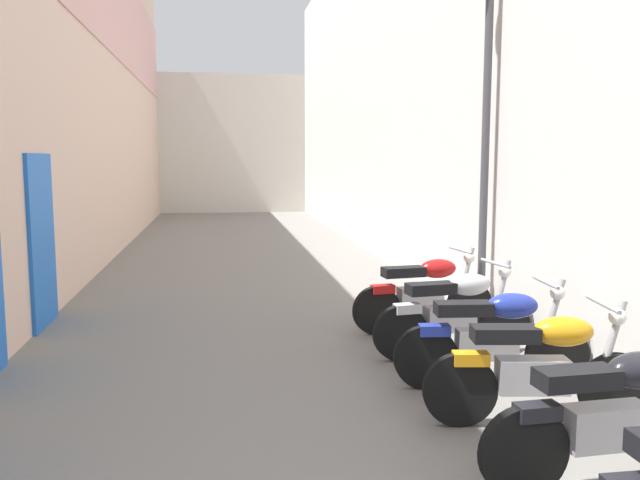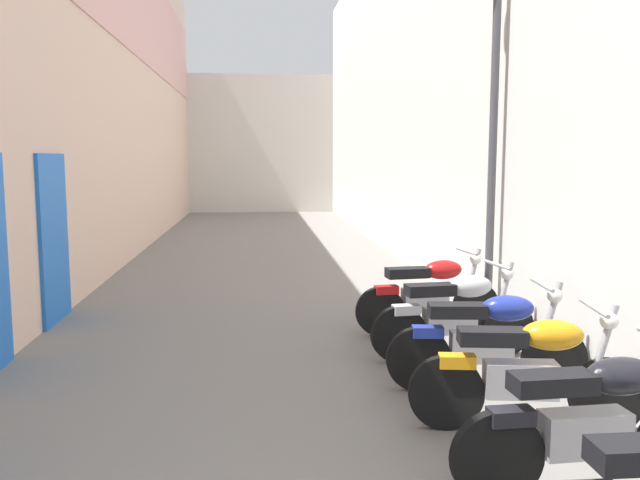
# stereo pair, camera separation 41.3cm
# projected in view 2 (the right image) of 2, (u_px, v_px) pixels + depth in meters

# --- Properties ---
(ground_plane) EXTENTS (41.21, 41.21, 0.00)m
(ground_plane) POSITION_uv_depth(u_px,v_px,m) (268.00, 279.00, 11.68)
(ground_plane) COLOR slate
(building_left) EXTENTS (0.45, 25.21, 7.88)m
(building_left) POSITION_uv_depth(u_px,v_px,m) (109.00, 64.00, 12.81)
(building_left) COLOR beige
(building_left) RESTS_ON ground
(building_right) EXTENTS (0.45, 25.21, 7.82)m
(building_right) POSITION_uv_depth(u_px,v_px,m) (413.00, 72.00, 13.45)
(building_right) COLOR silver
(building_right) RESTS_ON ground
(building_far_end) EXTENTS (8.70, 2.00, 5.41)m
(building_far_end) POSITION_uv_depth(u_px,v_px,m) (261.00, 144.00, 26.75)
(building_far_end) COLOR beige
(building_far_end) RESTS_ON ground
(motorcycle_third) EXTENTS (1.85, 0.58, 1.04)m
(motorcycle_third) POSITION_uv_depth(u_px,v_px,m) (594.00, 420.00, 4.12)
(motorcycle_third) COLOR black
(motorcycle_third) RESTS_ON ground
(motorcycle_fourth) EXTENTS (1.84, 0.58, 1.04)m
(motorcycle_fourth) POSITION_uv_depth(u_px,v_px,m) (529.00, 370.00, 5.10)
(motorcycle_fourth) COLOR black
(motorcycle_fourth) RESTS_ON ground
(motorcycle_fifth) EXTENTS (1.85, 0.58, 1.04)m
(motorcycle_fifth) POSITION_uv_depth(u_px,v_px,m) (488.00, 338.00, 6.00)
(motorcycle_fifth) COLOR black
(motorcycle_fifth) RESTS_ON ground
(motorcycle_sixth) EXTENTS (1.85, 0.58, 1.04)m
(motorcycle_sixth) POSITION_uv_depth(u_px,v_px,m) (455.00, 313.00, 6.99)
(motorcycle_sixth) COLOR black
(motorcycle_sixth) RESTS_ON ground
(motorcycle_seventh) EXTENTS (1.85, 0.58, 1.04)m
(motorcycle_seventh) POSITION_uv_depth(u_px,v_px,m) (430.00, 293.00, 8.02)
(motorcycle_seventh) COLOR black
(motorcycle_seventh) RESTS_ON ground
(street_lamp) EXTENTS (0.79, 0.18, 5.15)m
(street_lamp) POSITION_uv_depth(u_px,v_px,m) (488.00, 89.00, 7.92)
(street_lamp) COLOR #47474C
(street_lamp) RESTS_ON ground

